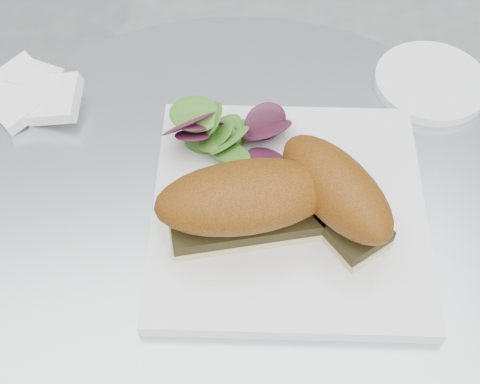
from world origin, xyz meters
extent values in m
cylinder|color=silver|center=(0.00, 0.00, 0.72)|extent=(0.70, 0.70, 0.02)
cylinder|color=silver|center=(0.00, 0.00, 0.35)|extent=(0.07, 0.07, 0.71)
cube|color=white|center=(0.06, 0.01, 0.74)|extent=(0.35, 0.35, 0.02)
cube|color=beige|center=(0.01, 0.00, 0.75)|extent=(0.16, 0.07, 0.01)
cube|color=black|center=(0.01, 0.00, 0.77)|extent=(0.15, 0.07, 0.01)
ellipsoid|color=#763C0B|center=(0.01, 0.00, 0.80)|extent=(0.18, 0.09, 0.06)
cube|color=beige|center=(0.09, -0.01, 0.75)|extent=(0.10, 0.14, 0.01)
cube|color=black|center=(0.09, -0.01, 0.77)|extent=(0.10, 0.14, 0.01)
ellipsoid|color=#763C0B|center=(0.09, -0.01, 0.80)|extent=(0.12, 0.16, 0.06)
cylinder|color=white|center=(0.28, 0.16, 0.74)|extent=(0.14, 0.14, 0.01)
camera|label=1|loc=(-0.08, -0.36, 1.32)|focal=50.00mm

